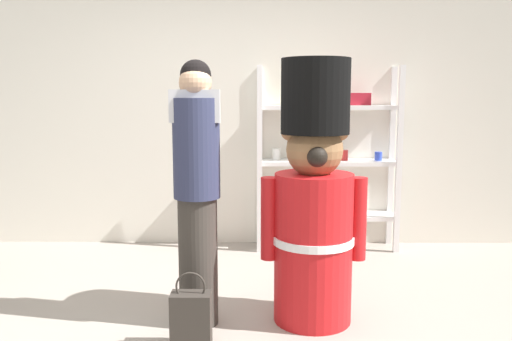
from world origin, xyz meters
The scene contains 6 objects.
ground_plane centered at (0.00, 0.00, 0.00)m, with size 6.40×6.40×0.00m, color #9E9389.
back_wall centered at (0.00, 2.20, 1.30)m, with size 6.40×0.12×2.60m, color silver.
merchandise_shelf centered at (0.88, 1.98, 0.88)m, with size 1.34×0.35×1.74m.
teddy_bear_guard centered at (0.59, 0.30, 0.78)m, with size 0.68×0.53×1.70m.
person_shopper centered at (-0.15, 0.25, 0.90)m, with size 0.31×0.29×1.69m.
shopping_bag centered at (-0.16, -0.10, 0.17)m, with size 0.23×0.14×0.46m.
Camera 1 is at (0.25, -2.99, 1.46)m, focal length 36.70 mm.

